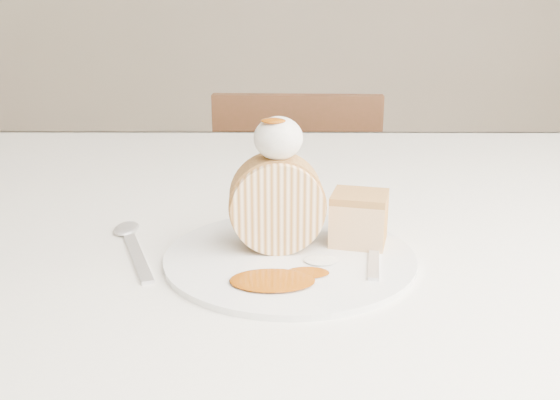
{
  "coord_description": "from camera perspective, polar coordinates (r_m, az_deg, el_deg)",
  "views": [
    {
      "loc": [
        -0.07,
        -0.55,
        1.0
      ],
      "look_at": [
        -0.07,
        0.04,
        0.81
      ],
      "focal_mm": 40.0,
      "sensor_mm": 36.0,
      "label": 1
    }
  ],
  "objects": [
    {
      "name": "spoon",
      "position": [
        0.65,
        -12.87,
        -5.13
      ],
      "size": [
        0.08,
        0.15,
        0.0
      ],
      "primitive_type": "cube",
      "rotation": [
        0.0,
        0.0,
        0.37
      ],
      "color": "silver",
      "rests_on": "table"
    },
    {
      "name": "roulade_slice",
      "position": [
        0.63,
        -0.27,
        -0.34
      ],
      "size": [
        0.1,
        0.06,
        0.09
      ],
      "primitive_type": "cylinder",
      "rotation": [
        1.57,
        0.0,
        0.06
      ],
      "color": "#FFDEB1",
      "rests_on": "plate"
    },
    {
      "name": "caramel_pool",
      "position": [
        0.57,
        -0.71,
        -7.34
      ],
      "size": [
        0.09,
        0.07,
        0.0
      ],
      "primitive_type": null,
      "rotation": [
        0.0,
        0.0,
        -0.24
      ],
      "color": "#8F3F05",
      "rests_on": "plate"
    },
    {
      "name": "whipped_cream",
      "position": [
        0.61,
        -0.16,
        5.67
      ],
      "size": [
        0.05,
        0.05,
        0.04
      ],
      "primitive_type": "ellipsoid",
      "color": "white",
      "rests_on": "roulade_slice"
    },
    {
      "name": "caramel_drizzle",
      "position": [
        0.6,
        -0.61,
        7.76
      ],
      "size": [
        0.02,
        0.02,
        0.01
      ],
      "primitive_type": "ellipsoid",
      "color": "#8F3F05",
      "rests_on": "whipped_cream"
    },
    {
      "name": "table",
      "position": [
        0.83,
        4.87,
        -6.39
      ],
      "size": [
        1.4,
        0.9,
        0.75
      ],
      "color": "silver",
      "rests_on": "ground"
    },
    {
      "name": "chair_far",
      "position": [
        1.56,
        1.57,
        -2.35
      ],
      "size": [
        0.39,
        0.39,
        0.8
      ],
      "rotation": [
        0.0,
        0.0,
        3.1
      ],
      "color": "brown",
      "rests_on": "ground"
    },
    {
      "name": "plate",
      "position": [
        0.63,
        0.91,
        -5.25
      ],
      "size": [
        0.31,
        0.31,
        0.01
      ],
      "primitive_type": "cylinder",
      "rotation": [
        0.0,
        0.0,
        -0.24
      ],
      "color": "white",
      "rests_on": "table"
    },
    {
      "name": "fork",
      "position": [
        0.63,
        8.57,
        -5.12
      ],
      "size": [
        0.04,
        0.15,
        0.0
      ],
      "primitive_type": "cube",
      "rotation": [
        0.0,
        0.0,
        -0.14
      ],
      "color": "silver",
      "rests_on": "plate"
    },
    {
      "name": "cake_chunk",
      "position": [
        0.66,
        7.23,
        -1.96
      ],
      "size": [
        0.07,
        0.06,
        0.05
      ],
      "primitive_type": "cube",
      "rotation": [
        0.0,
        0.0,
        -0.24
      ],
      "color": "tan",
      "rests_on": "plate"
    }
  ]
}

